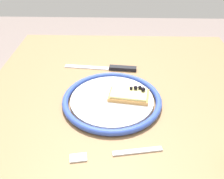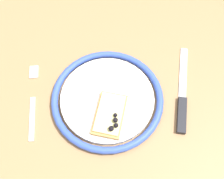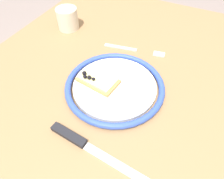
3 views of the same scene
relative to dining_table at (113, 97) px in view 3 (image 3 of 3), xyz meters
The scene contains 7 objects.
ground_plane 0.67m from the dining_table, ahead, with size 6.00×6.00×0.00m, color gray.
dining_table is the anchor object (origin of this frame).
plate 0.13m from the dining_table, 31.03° to the left, with size 0.27×0.27×0.02m.
pizza_slice_near 0.15m from the dining_table, 14.98° to the right, with size 0.08×0.12×0.03m.
knife 0.26m from the dining_table, ahead, with size 0.04×0.24×0.01m.
fork 0.17m from the dining_table, behind, with size 0.05×0.20×0.00m.
cup 0.33m from the dining_table, 120.38° to the right, with size 0.07×0.07×0.08m, color beige.
Camera 3 is at (0.39, 0.19, 1.20)m, focal length 32.97 mm.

